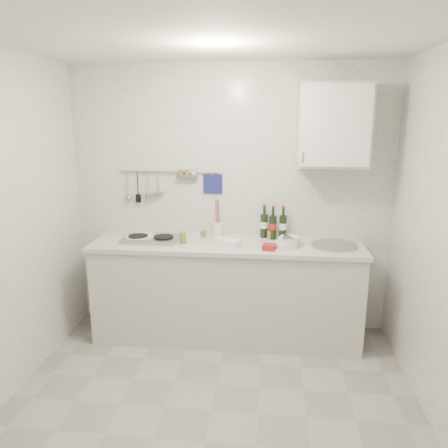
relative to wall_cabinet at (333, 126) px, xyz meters
name	(u,v)px	position (x,y,z in m)	size (l,w,h in m)	color
floor	(211,410)	(-0.90, -1.22, -1.95)	(3.00, 3.00, 0.00)	gray
ceiling	(208,31)	(-0.90, -1.22, 0.55)	(3.00, 3.00, 0.00)	silver
back_wall	(230,200)	(-0.90, 0.18, -0.70)	(3.00, 0.02, 2.50)	silver
counter	(227,293)	(-0.89, -0.12, -1.52)	(2.44, 0.64, 0.96)	#B6B4A8
wall_rail	(167,182)	(-1.50, 0.15, -0.52)	(0.98, 0.09, 0.34)	#93969B
wall_cabinet	(333,126)	(0.00, 0.00, 0.00)	(0.60, 0.38, 0.70)	#B6B4A8
plate_stack_hob	(139,238)	(-1.72, -0.10, -1.01)	(0.28, 0.27, 0.03)	#4C56AE
plate_stack_sink	(288,241)	(-0.36, -0.16, -0.99)	(0.23, 0.22, 0.09)	white
wine_bottles	(273,222)	(-0.48, 0.07, -0.87)	(0.25, 0.12, 0.31)	black
butter_dish	(228,243)	(-0.88, -0.24, -1.00)	(0.22, 0.11, 0.07)	white
strawberry_punnet	(269,247)	(-0.52, -0.29, -1.01)	(0.11, 0.11, 0.04)	#B42314
utensil_crock	(217,228)	(-1.01, 0.06, -0.94)	(0.09, 0.09, 0.37)	white
jar_a	(203,233)	(-1.14, 0.05, -0.99)	(0.06, 0.06, 0.07)	olive
jar_b	(270,235)	(-0.51, 0.05, -0.99)	(0.06, 0.06, 0.08)	olive
jar_c	(288,238)	(-0.35, -0.07, -0.99)	(0.07, 0.07, 0.08)	olive
jar_d	(183,237)	(-1.29, -0.18, -0.98)	(0.06, 0.06, 0.11)	olive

